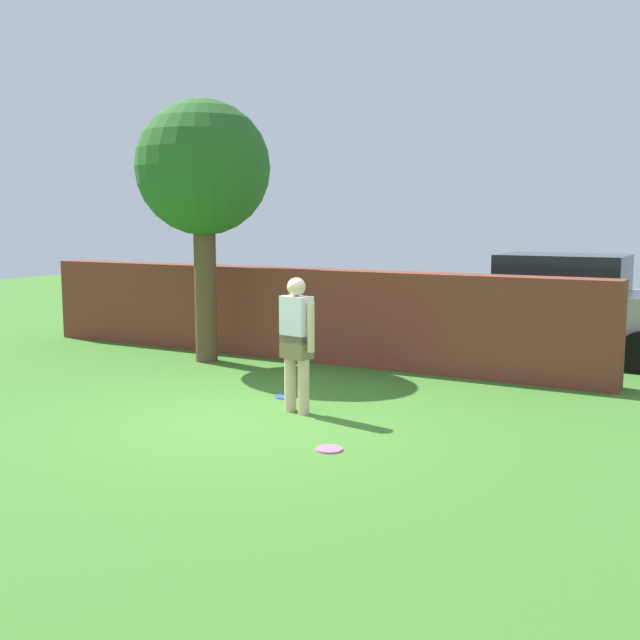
{
  "coord_description": "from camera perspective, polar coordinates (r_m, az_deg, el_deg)",
  "views": [
    {
      "loc": [
        4.85,
        -7.05,
        2.29
      ],
      "look_at": [
        0.18,
        1.48,
        1.0
      ],
      "focal_mm": 42.5,
      "sensor_mm": 36.0,
      "label": 1
    }
  ],
  "objects": [
    {
      "name": "person",
      "position": [
        8.95,
        -1.78,
        -1.4
      ],
      "size": [
        0.53,
        0.29,
        1.62
      ],
      "rotation": [
        0.0,
        0.0,
        -0.22
      ],
      "color": "beige",
      "rests_on": "ground"
    },
    {
      "name": "frisbee_blue",
      "position": [
        9.89,
        -2.63,
        -5.79
      ],
      "size": [
        0.27,
        0.27,
        0.02
      ],
      "primitive_type": "cylinder",
      "color": "blue",
      "rests_on": "ground"
    },
    {
      "name": "car",
      "position": [
        13.29,
        17.73,
        1.03
      ],
      "size": [
        4.22,
        1.95,
        1.72
      ],
      "rotation": [
        0.0,
        0.0,
        -0.01
      ],
      "color": "#B7B7BC",
      "rests_on": "ground"
    },
    {
      "name": "brick_wall",
      "position": [
        12.54,
        -1.96,
        0.5
      ],
      "size": [
        10.22,
        0.5,
        1.5
      ],
      "primitive_type": "cube",
      "color": "brown",
      "rests_on": "ground"
    },
    {
      "name": "ground_plane",
      "position": [
        8.86,
        -5.68,
        -7.46
      ],
      "size": [
        40.0,
        40.0,
        0.0
      ],
      "primitive_type": "plane",
      "color": "#3D7528"
    },
    {
      "name": "frisbee_pink",
      "position": [
        7.69,
        0.7,
        -9.7
      ],
      "size": [
        0.27,
        0.27,
        0.02
      ],
      "primitive_type": "cylinder",
      "color": "pink",
      "rests_on": "ground"
    },
    {
      "name": "tree",
      "position": [
        12.33,
        -8.79,
        11.0
      ],
      "size": [
        2.13,
        2.13,
        4.17
      ],
      "color": "brown",
      "rests_on": "ground"
    }
  ]
}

